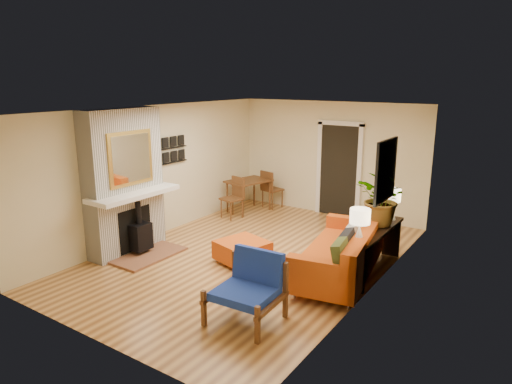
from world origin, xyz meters
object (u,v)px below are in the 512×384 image
ottoman (242,250)px  lamp_far (392,200)px  console_table (376,239)px  dining_table (251,187)px  lamp_near (360,222)px  houseplant (384,198)px  blue_chair (250,284)px  sofa (345,253)px

ottoman → lamp_far: lamp_far is taller
ottoman → console_table: 2.24m
dining_table → console_table: (3.65, -1.73, -0.03)m
dining_table → lamp_far: lamp_far is taller
dining_table → lamp_near: bearing=-34.4°
console_table → houseplant: 0.67m
blue_chair → dining_table: bearing=124.4°
sofa → lamp_near: bearing=-44.6°
console_table → lamp_far: size_ratio=3.43×
houseplant → ottoman: bearing=-149.7°
ottoman → dining_table: 3.11m
sofa → lamp_far: size_ratio=4.59×
dining_table → blue_chair: bearing=-55.6°
dining_table → houseplant: houseplant is taller
lamp_near → blue_chair: bearing=-118.7°
sofa → ottoman: 1.76m
ottoman → lamp_far: size_ratio=1.73×
sofa → lamp_near: size_ratio=4.59×
console_table → lamp_near: 0.91m
blue_chair → console_table: blue_chair is taller
dining_table → lamp_far: size_ratio=3.27×
blue_chair → dining_table: dining_table is taller
ottoman → console_table: size_ratio=0.51×
sofa → dining_table: dining_table is taller
console_table → blue_chair: bearing=-110.2°
ottoman → houseplant: houseplant is taller
lamp_near → lamp_far: same height
sofa → ottoman: (-1.69, -0.45, -0.18)m
dining_table → lamp_far: (3.65, -1.02, 0.45)m
ottoman → houseplant: 2.52m
ottoman → houseplant: bearing=30.3°
lamp_near → console_table: bearing=90.0°
dining_table → lamp_far: 3.82m
lamp_near → lamp_far: size_ratio=1.00×
console_table → lamp_far: (0.00, 0.70, 0.49)m
blue_chair → dining_table: 4.94m
blue_chair → houseplant: size_ratio=0.97×
console_table → lamp_near: size_ratio=3.43×
sofa → lamp_far: bearing=74.0°
blue_chair → lamp_far: size_ratio=1.66×
ottoman → blue_chair: blue_chair is taller
console_table → houseplant: (-0.01, 0.28, 0.61)m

